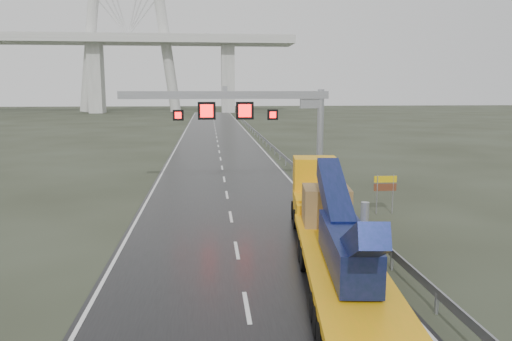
{
  "coord_description": "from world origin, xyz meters",
  "views": [
    {
      "loc": [
        -1.18,
        -17.62,
        7.21
      ],
      "look_at": [
        1.14,
        6.8,
        3.2
      ],
      "focal_mm": 35.0,
      "sensor_mm": 36.0,
      "label": 1
    }
  ],
  "objects": [
    {
      "name": "striped_barrier",
      "position": [
        6.0,
        15.68,
        0.52
      ],
      "size": [
        0.69,
        0.54,
        1.03
      ],
      "primitive_type": "cube",
      "rotation": [
        0.0,
        0.0,
        -0.4
      ],
      "color": "red",
      "rests_on": "ground"
    },
    {
      "name": "sign_gantry",
      "position": [
        2.1,
        17.99,
        5.61
      ],
      "size": [
        14.9,
        1.2,
        7.42
      ],
      "color": "#B0B0AB",
      "rests_on": "ground"
    },
    {
      "name": "ground",
      "position": [
        0.0,
        0.0,
        0.0
      ],
      "size": [
        400.0,
        400.0,
        0.0
      ],
      "primitive_type": "plane",
      "color": "#2A2C1F",
      "rests_on": "ground"
    },
    {
      "name": "guardrail",
      "position": [
        6.1,
        30.0,
        0.7
      ],
      "size": [
        0.2,
        140.0,
        1.4
      ],
      "primitive_type": null,
      "color": "gray",
      "rests_on": "ground"
    },
    {
      "name": "heavy_haul_truck",
      "position": [
        3.97,
        2.95,
        1.63
      ],
      "size": [
        4.53,
        18.06,
        4.2
      ],
      "rotation": [
        0.0,
        0.0,
        -0.11
      ],
      "color": "#F79F0D",
      "rests_on": "ground"
    },
    {
      "name": "road",
      "position": [
        0.0,
        40.0,
        0.01
      ],
      "size": [
        11.0,
        200.0,
        0.02
      ],
      "primitive_type": "cube",
      "color": "black",
      "rests_on": "ground"
    },
    {
      "name": "exit_sign_pair",
      "position": [
        9.0,
        10.0,
        1.6
      ],
      "size": [
        1.33,
        0.08,
        2.29
      ],
      "rotation": [
        0.0,
        0.0,
        -0.02
      ],
      "color": "gray",
      "rests_on": "ground"
    }
  ]
}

